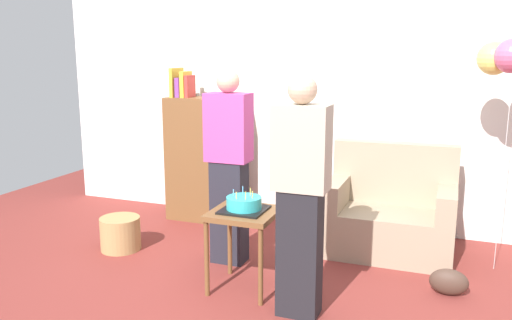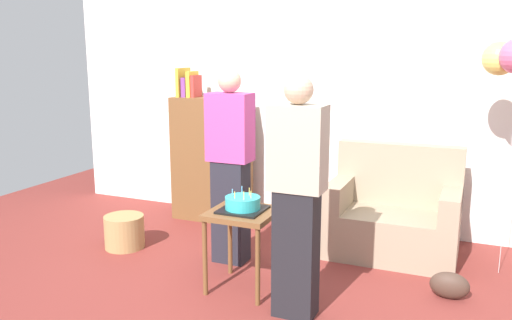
{
  "view_description": "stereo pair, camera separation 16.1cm",
  "coord_description": "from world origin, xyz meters",
  "px_view_note": "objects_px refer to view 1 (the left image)",
  "views": [
    {
      "loc": [
        1.27,
        -3.2,
        1.78
      ],
      "look_at": [
        -0.15,
        0.51,
        0.95
      ],
      "focal_mm": 37.05,
      "sensor_mm": 36.0,
      "label": 1
    },
    {
      "loc": [
        1.42,
        -3.14,
        1.78
      ],
      "look_at": [
        -0.15,
        0.51,
        0.95
      ],
      "focal_mm": 37.05,
      "sensor_mm": 36.0,
      "label": 2
    }
  ],
  "objects_px": {
    "birthday_cake": "(244,204)",
    "person_holding_cake": "(301,197)",
    "bookshelf": "(205,158)",
    "handbag": "(449,282)",
    "couch": "(390,215)",
    "person_blowing_candles": "(229,166)",
    "wicker_basket": "(120,233)",
    "side_table": "(244,223)"
  },
  "relations": [
    {
      "from": "person_blowing_candles",
      "to": "wicker_basket",
      "type": "bearing_deg",
      "value": -166.05
    },
    {
      "from": "person_blowing_candles",
      "to": "person_holding_cake",
      "type": "relative_size",
      "value": 1.0
    },
    {
      "from": "birthday_cake",
      "to": "couch",
      "type": "bearing_deg",
      "value": 51.5
    },
    {
      "from": "wicker_basket",
      "to": "person_blowing_candles",
      "type": "bearing_deg",
      "value": 5.76
    },
    {
      "from": "couch",
      "to": "birthday_cake",
      "type": "bearing_deg",
      "value": -128.5
    },
    {
      "from": "person_holding_cake",
      "to": "wicker_basket",
      "type": "xyz_separation_m",
      "value": [
        -1.85,
        0.57,
        -0.68
      ]
    },
    {
      "from": "person_blowing_candles",
      "to": "wicker_basket",
      "type": "xyz_separation_m",
      "value": [
        -1.04,
        -0.1,
        -0.68
      ]
    },
    {
      "from": "couch",
      "to": "handbag",
      "type": "bearing_deg",
      "value": -54.25
    },
    {
      "from": "birthday_cake",
      "to": "wicker_basket",
      "type": "distance_m",
      "value": 1.49
    },
    {
      "from": "couch",
      "to": "side_table",
      "type": "bearing_deg",
      "value": -128.5
    },
    {
      "from": "birthday_cake",
      "to": "handbag",
      "type": "relative_size",
      "value": 1.14
    },
    {
      "from": "couch",
      "to": "handbag",
      "type": "xyz_separation_m",
      "value": [
        0.53,
        -0.73,
        -0.24
      ]
    },
    {
      "from": "bookshelf",
      "to": "wicker_basket",
      "type": "distance_m",
      "value": 1.25
    },
    {
      "from": "side_table",
      "to": "handbag",
      "type": "distance_m",
      "value": 1.58
    },
    {
      "from": "side_table",
      "to": "person_holding_cake",
      "type": "height_order",
      "value": "person_holding_cake"
    },
    {
      "from": "couch",
      "to": "person_holding_cake",
      "type": "bearing_deg",
      "value": -107.21
    },
    {
      "from": "birthday_cake",
      "to": "handbag",
      "type": "xyz_separation_m",
      "value": [
        1.45,
        0.44,
        -0.56
      ]
    },
    {
      "from": "birthday_cake",
      "to": "person_holding_cake",
      "type": "bearing_deg",
      "value": -24.62
    },
    {
      "from": "person_holding_cake",
      "to": "wicker_basket",
      "type": "distance_m",
      "value": 2.05
    },
    {
      "from": "side_table",
      "to": "handbag",
      "type": "bearing_deg",
      "value": 16.71
    },
    {
      "from": "couch",
      "to": "bookshelf",
      "type": "distance_m",
      "value": 1.99
    },
    {
      "from": "side_table",
      "to": "person_holding_cake",
      "type": "xyz_separation_m",
      "value": [
        0.5,
        -0.23,
        0.31
      ]
    },
    {
      "from": "wicker_basket",
      "to": "birthday_cake",
      "type": "bearing_deg",
      "value": -14.36
    },
    {
      "from": "birthday_cake",
      "to": "wicker_basket",
      "type": "xyz_separation_m",
      "value": [
        -1.35,
        0.35,
        -0.51
      ]
    },
    {
      "from": "side_table",
      "to": "birthday_cake",
      "type": "distance_m",
      "value": 0.15
    },
    {
      "from": "person_blowing_candles",
      "to": "wicker_basket",
      "type": "height_order",
      "value": "person_blowing_candles"
    },
    {
      "from": "couch",
      "to": "wicker_basket",
      "type": "relative_size",
      "value": 3.06
    },
    {
      "from": "birthday_cake",
      "to": "person_holding_cake",
      "type": "relative_size",
      "value": 0.2
    },
    {
      "from": "bookshelf",
      "to": "person_blowing_candles",
      "type": "xyz_separation_m",
      "value": [
        0.7,
        -0.98,
        0.17
      ]
    },
    {
      "from": "birthday_cake",
      "to": "bookshelf",
      "type": "bearing_deg",
      "value": 125.51
    },
    {
      "from": "couch",
      "to": "birthday_cake",
      "type": "height_order",
      "value": "couch"
    },
    {
      "from": "bookshelf",
      "to": "birthday_cake",
      "type": "relative_size",
      "value": 5.0
    },
    {
      "from": "bookshelf",
      "to": "side_table",
      "type": "xyz_separation_m",
      "value": [
        1.02,
        -1.43,
        -0.15
      ]
    },
    {
      "from": "bookshelf",
      "to": "handbag",
      "type": "height_order",
      "value": "bookshelf"
    },
    {
      "from": "couch",
      "to": "person_blowing_candles",
      "type": "distance_m",
      "value": 1.52
    },
    {
      "from": "couch",
      "to": "person_holding_cake",
      "type": "xyz_separation_m",
      "value": [
        -0.43,
        -1.4,
        0.49
      ]
    },
    {
      "from": "person_blowing_candles",
      "to": "handbag",
      "type": "xyz_separation_m",
      "value": [
        1.77,
        -0.01,
        -0.73
      ]
    },
    {
      "from": "person_blowing_candles",
      "to": "couch",
      "type": "bearing_deg",
      "value": 38.08
    },
    {
      "from": "side_table",
      "to": "handbag",
      "type": "relative_size",
      "value": 2.2
    },
    {
      "from": "bookshelf",
      "to": "handbag",
      "type": "bearing_deg",
      "value": -21.88
    },
    {
      "from": "bookshelf",
      "to": "person_holding_cake",
      "type": "distance_m",
      "value": 2.25
    },
    {
      "from": "person_blowing_candles",
      "to": "side_table",
      "type": "bearing_deg",
      "value": -46.64
    }
  ]
}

